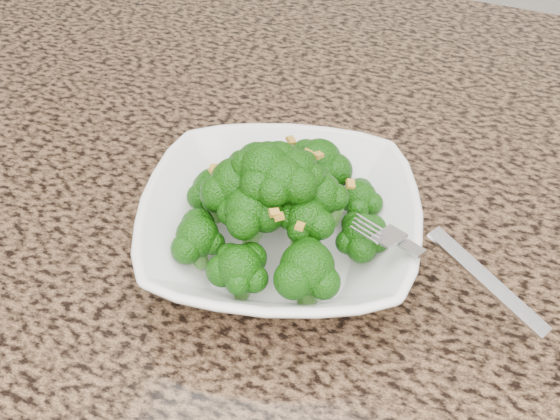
% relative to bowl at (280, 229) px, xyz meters
% --- Properties ---
extents(granite_counter, '(1.64, 1.04, 0.03)m').
position_rel_bowl_xyz_m(granite_counter, '(0.06, 0.04, -0.04)').
color(granite_counter, brown).
rests_on(granite_counter, cabinet).
extents(bowl, '(0.29, 0.29, 0.06)m').
position_rel_bowl_xyz_m(bowl, '(0.00, 0.00, 0.00)').
color(bowl, white).
rests_on(bowl, granite_counter).
extents(broccoli_pile, '(0.21, 0.21, 0.07)m').
position_rel_bowl_xyz_m(broccoli_pile, '(0.00, 0.00, 0.07)').
color(broccoli_pile, '#145109').
rests_on(broccoli_pile, bowl).
extents(garlic_topping, '(0.12, 0.12, 0.01)m').
position_rel_bowl_xyz_m(garlic_topping, '(-0.00, 0.00, 0.11)').
color(garlic_topping, gold).
rests_on(garlic_topping, broccoli_pile).
extents(fork, '(0.17, 0.11, 0.01)m').
position_rel_bowl_xyz_m(fork, '(0.12, -0.01, 0.03)').
color(fork, silver).
rests_on(fork, bowl).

